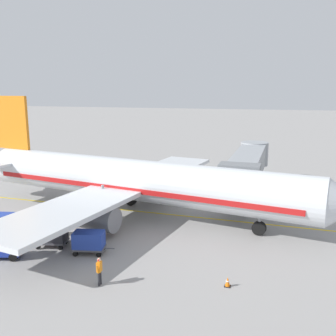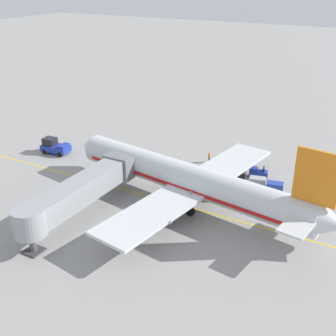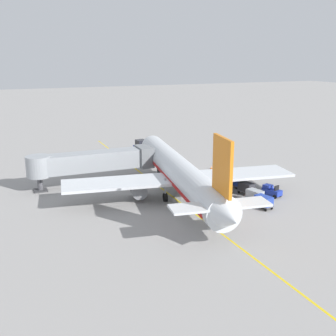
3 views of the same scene
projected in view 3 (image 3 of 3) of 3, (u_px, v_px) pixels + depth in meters
ground_plane at (172, 196)px, 54.91m from camera, size 400.00×400.00×0.00m
gate_lead_in_line at (172, 196)px, 54.91m from camera, size 0.24×80.00×0.01m
parked_airliner at (179, 173)px, 54.23m from camera, size 30.44×37.29×10.63m
jet_bridge at (92, 161)px, 58.87m from camera, size 17.83×3.50×4.98m
pushback_tractor at (143, 147)px, 78.97m from camera, size 2.67×4.61×2.40m
baggage_tug_lead at (271, 191)px, 54.77m from camera, size 1.92×2.75×1.62m
baggage_cart_front at (235, 181)px, 58.39m from camera, size 1.76×2.98×1.58m
baggage_cart_second_in_train at (246, 187)px, 55.48m from camera, size 1.76×2.98×1.58m
baggage_cart_third_in_train at (255, 195)px, 52.50m from camera, size 1.76×2.98×1.58m
baggage_cart_tail_end at (264, 201)px, 50.26m from camera, size 1.76×2.98×1.58m
ground_crew_wing_walker at (247, 173)px, 62.23m from camera, size 0.73×0.27×1.69m
safety_cone_nose_left at (211, 167)px, 68.01m from camera, size 0.36×0.36×0.59m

